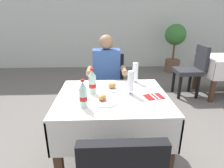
# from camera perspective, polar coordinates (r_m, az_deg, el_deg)

# --- Properties ---
(ground_plane) EXTENTS (11.00, 11.00, 0.00)m
(ground_plane) POSITION_cam_1_polar(r_m,az_deg,el_deg) (2.22, 3.56, -22.35)
(ground_plane) COLOR #66605B
(back_wall) EXTENTS (11.00, 0.12, 2.90)m
(back_wall) POSITION_cam_1_polar(r_m,az_deg,el_deg) (5.67, -0.52, 19.64)
(back_wall) COLOR silver
(back_wall) RESTS_ON ground
(main_dining_table) EXTENTS (1.07, 0.92, 0.76)m
(main_dining_table) POSITION_cam_1_polar(r_m,az_deg,el_deg) (1.93, 0.13, -8.15)
(main_dining_table) COLOR white
(main_dining_table) RESTS_ON ground
(chair_far_diner_seat) EXTENTS (0.44, 0.50, 0.97)m
(chair_far_diner_seat) POSITION_cam_1_polar(r_m,az_deg,el_deg) (2.72, -0.69, -0.19)
(chair_far_diner_seat) COLOR black
(chair_far_diner_seat) RESTS_ON ground
(seated_diner_far) EXTENTS (0.50, 0.46, 1.26)m
(seated_diner_far) POSITION_cam_1_polar(r_m,az_deg,el_deg) (2.56, -1.64, 2.24)
(seated_diner_far) COLOR #282D42
(seated_diner_far) RESTS_ON ground
(plate_near_camera) EXTENTS (0.24, 0.24, 0.07)m
(plate_near_camera) POSITION_cam_1_polar(r_m,az_deg,el_deg) (1.71, -2.53, -4.70)
(plate_near_camera) COLOR white
(plate_near_camera) RESTS_ON main_dining_table
(plate_far_diner) EXTENTS (0.25, 0.25, 0.07)m
(plate_far_diner) POSITION_cam_1_polar(r_m,az_deg,el_deg) (2.01, -0.43, -0.87)
(plate_far_diner) COLOR white
(plate_far_diner) RESTS_ON main_dining_table
(beer_glass_left) EXTENTS (0.07, 0.07, 0.24)m
(beer_glass_left) POSITION_cam_1_polar(r_m,az_deg,el_deg) (1.85, 5.63, 0.43)
(beer_glass_left) COLOR white
(beer_glass_left) RESTS_ON main_dining_table
(beer_glass_middle) EXTENTS (0.07, 0.07, 0.23)m
(beer_glass_middle) POSITION_cam_1_polar(r_m,az_deg,el_deg) (2.19, 7.01, 3.54)
(beer_glass_middle) COLOR white
(beer_glass_middle) RESTS_ON main_dining_table
(cola_bottle_primary) EXTENTS (0.07, 0.07, 0.26)m
(cola_bottle_primary) POSITION_cam_1_polar(r_m,az_deg,el_deg) (1.86, -5.94, 0.40)
(cola_bottle_primary) COLOR silver
(cola_bottle_primary) RESTS_ON main_dining_table
(cola_bottle_secondary) EXTENTS (0.07, 0.07, 0.25)m
(cola_bottle_secondary) POSITION_cam_1_polar(r_m,az_deg,el_deg) (1.60, -8.68, -3.34)
(cola_bottle_secondary) COLOR silver
(cola_bottle_secondary) RESTS_ON main_dining_table
(napkin_cutlery_set) EXTENTS (0.19, 0.20, 0.01)m
(napkin_cutlery_set) POSITION_cam_1_polar(r_m,az_deg,el_deg) (1.85, 12.52, -3.69)
(napkin_cutlery_set) COLOR maroon
(napkin_cutlery_set) RESTS_ON main_dining_table
(background_chair_left) EXTENTS (0.50, 0.44, 0.97)m
(background_chair_left) POSITION_cam_1_polar(r_m,az_deg,el_deg) (3.90, 23.01, 4.51)
(background_chair_left) COLOR #2D2D33
(background_chair_left) RESTS_ON ground
(potted_plant_corner) EXTENTS (0.54, 0.54, 1.28)m
(potted_plant_corner) POSITION_cam_1_polar(r_m,az_deg,el_deg) (5.41, 18.38, 11.79)
(potted_plant_corner) COLOR brown
(potted_plant_corner) RESTS_ON ground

